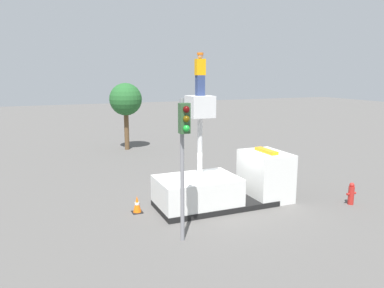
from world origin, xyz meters
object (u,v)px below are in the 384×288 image
Objects in this scene: traffic_light_pole at (184,142)px; fire_hydrant at (351,194)px; tree_left_bg at (126,100)px; worker at (200,74)px; traffic_cone_rear at (137,205)px; bucket_truck at (226,184)px.

fire_hydrant is at bearing 4.38° from traffic_light_pole.
fire_hydrant is 17.75m from tree_left_bg.
worker is 1.72× the size of fire_hydrant.
traffic_cone_rear is 0.14× the size of tree_left_bg.
fire_hydrant is at bearing -18.89° from worker.
fire_hydrant is 0.20× the size of tree_left_bg.
worker reaches higher than bucket_truck.
worker is at bearing 56.84° from traffic_light_pole.
traffic_light_pole reaches higher than traffic_cone_rear.
tree_left_bg is (0.03, 13.98, -1.96)m from worker.
traffic_light_pole is (-1.87, -2.86, -2.23)m from worker.
worker is 8.67m from fire_hydrant.
worker is at bearing 180.00° from bucket_truck.
worker reaches higher than tree_left_bg.
bucket_truck is at bearing 42.02° from traffic_light_pole.
bucket_truck is at bearing 156.81° from fire_hydrant.
tree_left_bg is at bearing 83.56° from traffic_light_pole.
fire_hydrant reaches higher than traffic_cone_rear.
worker is at bearing 161.11° from fire_hydrant.
bucket_truck is at bearing 0.00° from worker.
traffic_cone_rear is at bearing 163.31° from fire_hydrant.
tree_left_bg is (-6.46, 16.20, 3.33)m from fire_hydrant.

